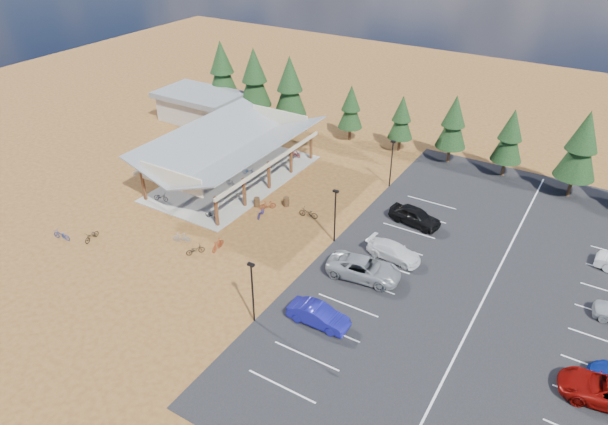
# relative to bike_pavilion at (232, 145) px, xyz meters

# --- Properties ---
(ground) EXTENTS (140.00, 140.00, 0.00)m
(ground) POSITION_rel_bike_pavilion_xyz_m (10.00, -7.00, -3.82)
(ground) COLOR brown
(ground) RESTS_ON ground
(asphalt_lot) EXTENTS (27.00, 44.00, 0.04)m
(asphalt_lot) POSITION_rel_bike_pavilion_xyz_m (28.50, -4.00, -3.80)
(asphalt_lot) COLOR black
(asphalt_lot) RESTS_ON ground
(concrete_pad) EXTENTS (10.60, 18.60, 0.10)m
(concrete_pad) POSITION_rel_bike_pavilion_xyz_m (0.00, 0.00, -3.77)
(concrete_pad) COLOR gray
(concrete_pad) RESTS_ON ground
(bike_pavilion) EXTENTS (11.65, 19.40, 4.97)m
(bike_pavilion) POSITION_rel_bike_pavilion_xyz_m (0.00, 0.00, 0.00)
(bike_pavilion) COLOR #532B17
(bike_pavilion) RESTS_ON concrete_pad
(outbuilding) EXTENTS (11.00, 7.00, 3.90)m
(outbuilding) POSITION_rel_bike_pavilion_xyz_m (-14.00, 11.00, -1.80)
(outbuilding) COLOR #ADA593
(outbuilding) RESTS_ON ground
(lamp_post_0) EXTENTS (0.50, 0.25, 5.14)m
(lamp_post_0) POSITION_rel_bike_pavilion_xyz_m (15.00, -17.00, -0.85)
(lamp_post_0) COLOR black
(lamp_post_0) RESTS_ON ground
(lamp_post_1) EXTENTS (0.50, 0.25, 5.14)m
(lamp_post_1) POSITION_rel_bike_pavilion_xyz_m (15.00, -5.00, -0.85)
(lamp_post_1) COLOR black
(lamp_post_1) RESTS_ON ground
(lamp_post_2) EXTENTS (0.50, 0.25, 5.14)m
(lamp_post_2) POSITION_rel_bike_pavilion_xyz_m (15.00, 7.00, -0.85)
(lamp_post_2) COLOR black
(lamp_post_2) RESTS_ON ground
(trash_bin_0) EXTENTS (0.60, 0.60, 0.90)m
(trash_bin_0) POSITION_rel_bike_pavilion_xyz_m (5.56, -3.54, -3.37)
(trash_bin_0) COLOR #412B17
(trash_bin_0) RESTS_ON ground
(trash_bin_1) EXTENTS (0.60, 0.60, 0.90)m
(trash_bin_1) POSITION_rel_bike_pavilion_xyz_m (7.99, -1.98, -3.37)
(trash_bin_1) COLOR #412B17
(trash_bin_1) RESTS_ON ground
(pine_0) EXTENTS (4.17, 4.17, 9.72)m
(pine_0) POSITION_rel_bike_pavilion_xyz_m (-13.54, 15.44, 2.11)
(pine_0) COLOR #382314
(pine_0) RESTS_ON ground
(pine_1) EXTENTS (4.21, 4.21, 9.81)m
(pine_1) POSITION_rel_bike_pavilion_xyz_m (-7.46, 14.46, 2.17)
(pine_1) COLOR #382314
(pine_1) RESTS_ON ground
(pine_2) EXTENTS (4.14, 4.14, 9.65)m
(pine_2) POSITION_rel_bike_pavilion_xyz_m (-1.86, 14.12, 2.07)
(pine_2) COLOR #382314
(pine_2) RESTS_ON ground
(pine_3) EXTENTS (2.97, 2.97, 6.92)m
(pine_3) POSITION_rel_bike_pavilion_xyz_m (5.85, 15.64, 0.40)
(pine_3) COLOR #382314
(pine_3) RESTS_ON ground
(pine_4) EXTENTS (2.89, 2.89, 6.73)m
(pine_4) POSITION_rel_bike_pavilion_xyz_m (12.28, 15.90, 0.28)
(pine_4) COLOR #382314
(pine_4) RESTS_ON ground
(pine_5) EXTENTS (3.37, 3.37, 7.86)m
(pine_5) POSITION_rel_bike_pavilion_xyz_m (18.29, 15.90, 0.97)
(pine_5) COLOR #382314
(pine_5) RESTS_ON ground
(pine_6) EXTENTS (3.25, 3.25, 7.58)m
(pine_6) POSITION_rel_bike_pavilion_xyz_m (24.45, 15.71, 0.80)
(pine_6) COLOR #382314
(pine_6) RESTS_ON ground
(pine_7) EXTENTS (3.92, 3.92, 9.12)m
(pine_7) POSITION_rel_bike_pavilion_xyz_m (31.27, 14.54, 1.75)
(pine_7) COLOR #382314
(pine_7) RESTS_ON ground
(bike_0) EXTENTS (1.63, 0.92, 0.81)m
(bike_0) POSITION_rel_bike_pavilion_xyz_m (-3.08, -7.80, -3.32)
(bike_0) COLOR black
(bike_0) RESTS_ON concrete_pad
(bike_1) EXTENTS (1.74, 0.61, 1.03)m
(bike_1) POSITION_rel_bike_pavilion_xyz_m (-2.26, -1.21, -3.21)
(bike_1) COLOR #A0A4A9
(bike_1) RESTS_ON concrete_pad
(bike_2) EXTENTS (1.91, 0.96, 0.96)m
(bike_2) POSITION_rel_bike_pavilion_xyz_m (-1.62, 0.13, -3.24)
(bike_2) COLOR #1B409E
(bike_2) RESTS_ON concrete_pad
(bike_3) EXTENTS (1.71, 0.71, 0.99)m
(bike_3) POSITION_rel_bike_pavilion_xyz_m (-3.65, 4.15, -3.23)
(bike_3) COLOR maroon
(bike_3) RESTS_ON concrete_pad
(bike_4) EXTENTS (1.60, 0.56, 0.84)m
(bike_4) POSITION_rel_bike_pavilion_xyz_m (3.48, -7.80, -3.30)
(bike_4) COLOR black
(bike_4) RESTS_ON concrete_pad
(bike_5) EXTENTS (1.56, 0.75, 0.90)m
(bike_5) POSITION_rel_bike_pavilion_xyz_m (1.04, -1.86, -3.27)
(bike_5) COLOR gray
(bike_5) RESTS_ON concrete_pad
(bike_6) EXTENTS (1.62, 0.79, 0.82)m
(bike_6) POSITION_rel_bike_pavilion_xyz_m (0.98, 1.35, -3.32)
(bike_6) COLOR navy
(bike_6) RESTS_ON concrete_pad
(bike_7) EXTENTS (1.55, 0.72, 0.90)m
(bike_7) POSITION_rel_bike_pavilion_xyz_m (2.88, 7.80, -3.27)
(bike_7) COLOR maroon
(bike_7) RESTS_ON concrete_pad
(bike_8) EXTENTS (0.88, 1.78, 0.89)m
(bike_8) POSITION_rel_bike_pavilion_xyz_m (-3.41, -16.02, -3.38)
(bike_8) COLOR black
(bike_8) RESTS_ON ground
(bike_10) EXTENTS (1.88, 0.88, 0.95)m
(bike_10) POSITION_rel_bike_pavilion_xyz_m (-5.77, -17.36, -3.35)
(bike_10) COLOR navy
(bike_10) RESTS_ON ground
(bike_11) EXTENTS (0.65, 1.74, 1.02)m
(bike_11) POSITION_rel_bike_pavilion_xyz_m (7.06, -11.35, -3.31)
(bike_11) COLOR maroon
(bike_11) RESTS_ON ground
(bike_12) EXTENTS (1.36, 1.65, 0.85)m
(bike_12) POSITION_rel_bike_pavilion_xyz_m (5.82, -12.86, -3.40)
(bike_12) COLOR black
(bike_12) RESTS_ON ground
(bike_13) EXTENTS (1.58, 1.05, 0.92)m
(bike_13) POSITION_rel_bike_pavilion_xyz_m (3.58, -12.08, -3.36)
(bike_13) COLOR gray
(bike_13) RESTS_ON ground
(bike_14) EXTENTS (0.91, 1.65, 0.82)m
(bike_14) POSITION_rel_bike_pavilion_xyz_m (7.09, -4.99, -3.41)
(bike_14) COLOR navy
(bike_14) RESTS_ON ground
(bike_15) EXTENTS (1.48, 1.47, 0.98)m
(bike_15) POSITION_rel_bike_pavilion_xyz_m (6.82, -3.50, -3.33)
(bike_15) COLOR maroon
(bike_15) RESTS_ON ground
(bike_16) EXTENTS (1.97, 0.86, 1.00)m
(bike_16) POSITION_rel_bike_pavilion_xyz_m (10.98, -2.76, -3.32)
(bike_16) COLOR black
(bike_16) RESTS_ON ground
(car_1) EXTENTS (4.59, 1.69, 1.50)m
(car_1) POSITION_rel_bike_pavilion_xyz_m (19.09, -14.84, -3.03)
(car_1) COLOR navy
(car_1) RESTS_ON asphalt_lot
(car_2) EXTENTS (6.26, 3.51, 1.65)m
(car_2) POSITION_rel_bike_pavilion_xyz_m (19.48, -8.27, -2.96)
(car_2) COLOR gray
(car_2) RESTS_ON asphalt_lot
(car_3) EXTENTS (4.85, 2.34, 1.36)m
(car_3) POSITION_rel_bike_pavilion_xyz_m (20.50, -4.66, -3.10)
(car_3) COLOR silver
(car_3) RESTS_ON asphalt_lot
(car_4) EXTENTS (5.10, 2.64, 1.66)m
(car_4) POSITION_rel_bike_pavilion_xyz_m (19.97, 1.40, -2.95)
(car_4) COLOR black
(car_4) RESTS_ON asphalt_lot
(car_6) EXTENTS (5.94, 3.36, 1.57)m
(car_6) POSITION_rel_bike_pavilion_xyz_m (37.42, -11.60, -3.00)
(car_6) COLOR #780906
(car_6) RESTS_ON asphalt_lot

